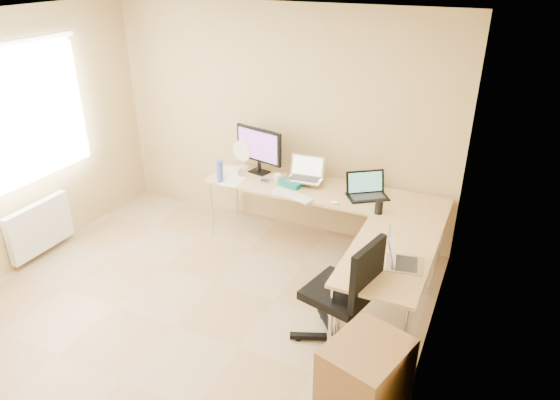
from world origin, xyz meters
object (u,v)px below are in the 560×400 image
at_px(desk_fan, 244,155).
at_px(office_chair, 338,294).
at_px(keyboard, 292,195).
at_px(monitor, 259,151).
at_px(cabinet, 364,390).
at_px(desk_main, 322,219).
at_px(water_bottle, 220,171).
at_px(laptop_black, 368,186).
at_px(laptop_return, 406,253).
at_px(mug, 277,178).
at_px(desk_return, 386,289).
at_px(laptop_center, 305,169).

relative_size(desk_fan, office_chair, 0.29).
relative_size(keyboard, desk_fan, 1.52).
xyz_separation_m(monitor, cabinet, (1.98, -2.32, -0.64)).
height_order(desk_main, monitor, monitor).
relative_size(monitor, water_bottle, 2.49).
distance_m(laptop_black, office_chair, 1.49).
xyz_separation_m(laptop_return, cabinet, (0.00, -1.08, -0.49)).
height_order(water_bottle, desk_fan, desk_fan).
bearing_deg(monitor, office_chair, -32.01).
xyz_separation_m(mug, cabinet, (1.68, -2.17, -0.42)).
bearing_deg(office_chair, mug, 144.65).
relative_size(desk_fan, cabinet, 0.41).
xyz_separation_m(desk_return, water_bottle, (-2.10, 0.70, 0.49)).
height_order(laptop_center, office_chair, same).
bearing_deg(mug, desk_fan, 157.81).
xyz_separation_m(mug, laptop_return, (1.68, -1.09, 0.07)).
bearing_deg(cabinet, desk_fan, 149.03).
relative_size(laptop_center, laptop_return, 1.11).
distance_m(desk_main, keyboard, 0.54).
relative_size(keyboard, mug, 4.97).
xyz_separation_m(desk_fan, cabinet, (2.21, -2.39, -0.53)).
bearing_deg(mug, water_bottle, -154.11).
height_order(desk_fan, office_chair, desk_fan).
distance_m(desk_return, water_bottle, 2.27).
bearing_deg(keyboard, monitor, 160.68).
xyz_separation_m(desk_main, office_chair, (0.67, -1.42, 0.14)).
relative_size(keyboard, cabinet, 0.62).
distance_m(desk_main, cabinet, 2.46).
height_order(keyboard, desk_fan, desk_fan).
bearing_deg(office_chair, laptop_black, 110.86).
bearing_deg(water_bottle, desk_return, -18.49).
bearing_deg(desk_return, desk_fan, 149.77).
xyz_separation_m(keyboard, laptop_return, (1.36, -0.82, 0.11)).
relative_size(desk_main, desk_fan, 8.34).
bearing_deg(cabinet, laptop_return, 106.26).
relative_size(laptop_black, laptop_return, 1.19).
relative_size(monitor, keyboard, 1.32).
height_order(laptop_return, office_chair, office_chair).
height_order(keyboard, laptop_return, laptop_return).
xyz_separation_m(desk_return, office_chair, (-0.31, -0.42, 0.14)).
bearing_deg(laptop_center, office_chair, -63.05).
bearing_deg(laptop_return, office_chair, 113.09).
height_order(keyboard, office_chair, office_chair).
bearing_deg(desk_return, laptop_black, 115.71).
xyz_separation_m(desk_return, cabinet, (0.15, -1.19, -0.01)).
distance_m(mug, water_bottle, 0.65).
height_order(laptop_black, keyboard, laptop_black).
bearing_deg(desk_main, keyboard, -128.84).
height_order(monitor, mug, monitor).
height_order(desk_main, water_bottle, water_bottle).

